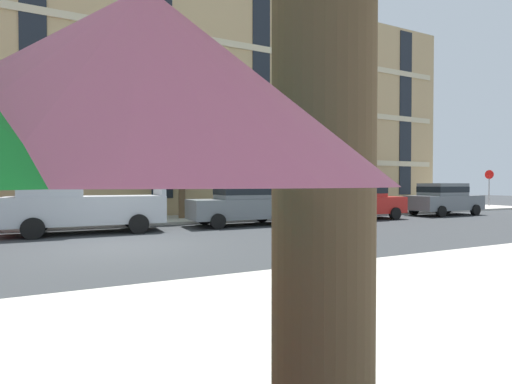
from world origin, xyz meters
TOP-DOWN VIEW (x-y plane):
  - ground_plane at (0.00, 0.00)m, footprint 120.00×120.00m
  - sidewalk_far at (0.00, 6.80)m, footprint 56.00×3.60m
  - apartment_building at (-0.00, 14.99)m, footprint 45.89×12.08m
  - pickup_silver at (-0.98, 3.70)m, footprint 5.10×2.12m
  - sedan_gray at (5.17, 3.70)m, footprint 4.40×1.98m
  - sedan_red at (11.41, 3.70)m, footprint 4.40×1.98m
  - sedan_gray_midblock at (17.38, 3.70)m, footprint 4.40×1.98m
  - stop_sign at (27.10, 7.40)m, footprint 0.07×0.68m
  - street_tree_middle at (3.36, 6.91)m, footprint 3.01×2.79m
  - street_tree_right at (11.37, 6.53)m, footprint 3.52×3.52m

SIDE VIEW (x-z plane):
  - ground_plane at x=0.00m, z-range 0.00..0.00m
  - sidewalk_far at x=0.00m, z-range 0.00..0.12m
  - sedan_gray at x=5.17m, z-range 0.06..1.84m
  - sedan_red at x=11.41m, z-range 0.06..1.84m
  - sedan_gray_midblock at x=17.38m, z-range 0.06..1.84m
  - pickup_silver at x=-0.98m, z-range -0.07..2.13m
  - stop_sign at x=27.10m, z-range 0.47..3.29m
  - street_tree_middle at x=3.36m, z-range 0.85..5.13m
  - street_tree_right at x=11.37m, z-range 0.89..6.05m
  - apartment_building at x=0.00m, z-range 0.00..12.80m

